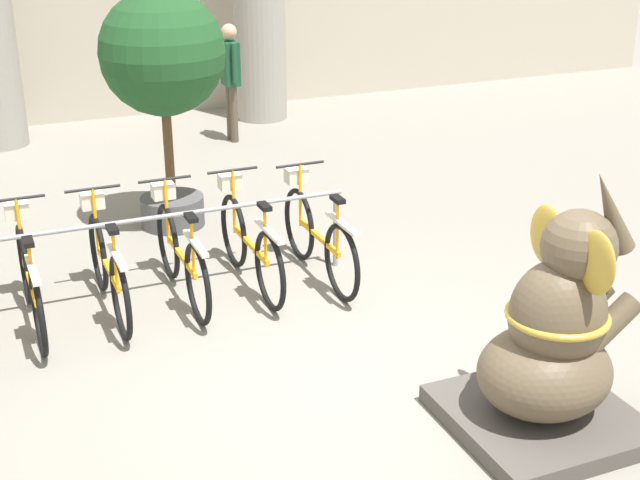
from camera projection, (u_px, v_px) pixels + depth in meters
ground_plane at (355, 376)px, 6.72m from camera, size 60.00×60.00×0.00m
bike_rack at (141, 235)px, 7.73m from camera, size 3.82×0.05×0.77m
bicycle_1 at (30, 279)px, 7.36m from camera, size 0.48×1.72×0.99m
bicycle_2 at (108, 266)px, 7.60m from camera, size 0.48×1.72×0.99m
bicycle_3 at (181, 254)px, 7.84m from camera, size 0.48×1.72×0.99m
bicycle_4 at (249, 243)px, 8.09m from camera, size 0.48×1.72×0.99m
bicycle_5 at (318, 235)px, 8.25m from camera, size 0.48×1.72×0.99m
elephant_statue at (553, 345)px, 5.90m from camera, size 1.21×1.21×1.83m
person_pedestrian at (230, 72)px, 12.34m from camera, size 0.22×0.47×1.64m
potted_tree at (163, 64)px, 8.97m from camera, size 1.28×1.28×2.49m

